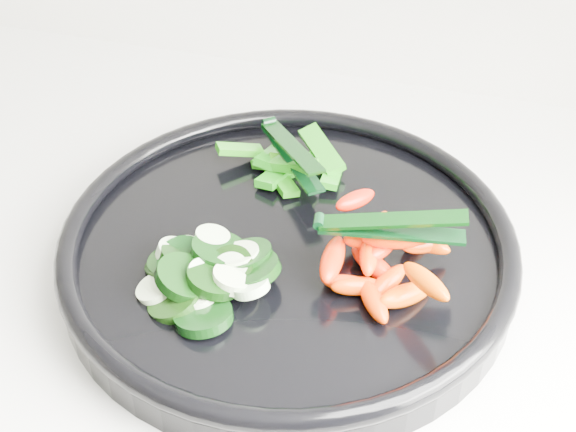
# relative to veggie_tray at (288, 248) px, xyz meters

# --- Properties ---
(veggie_tray) EXTENTS (0.44, 0.44, 0.04)m
(veggie_tray) POSITION_rel_veggie_tray_xyz_m (0.00, 0.00, 0.00)
(veggie_tray) COLOR black
(veggie_tray) RESTS_ON counter
(cucumber_pile) EXTENTS (0.13, 0.12, 0.04)m
(cucumber_pile) POSITION_rel_veggie_tray_xyz_m (-0.05, -0.05, 0.01)
(cucumber_pile) COLOR black
(cucumber_pile) RESTS_ON veggie_tray
(carrot_pile) EXTENTS (0.11, 0.13, 0.06)m
(carrot_pile) POSITION_rel_veggie_tray_xyz_m (0.08, -0.01, 0.02)
(carrot_pile) COLOR red
(carrot_pile) RESTS_ON veggie_tray
(pepper_pile) EXTENTS (0.12, 0.10, 0.04)m
(pepper_pile) POSITION_rel_veggie_tray_xyz_m (-0.03, 0.10, 0.01)
(pepper_pile) COLOR #0B710A
(pepper_pile) RESTS_ON veggie_tray
(tong_carrot) EXTENTS (0.11, 0.03, 0.02)m
(tong_carrot) POSITION_rel_veggie_tray_xyz_m (0.08, -0.01, 0.05)
(tong_carrot) COLOR black
(tong_carrot) RESTS_ON carrot_pile
(tong_pepper) EXTENTS (0.08, 0.10, 0.02)m
(tong_pepper) POSITION_rel_veggie_tray_xyz_m (-0.03, 0.09, 0.03)
(tong_pepper) COLOR black
(tong_pepper) RESTS_ON pepper_pile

